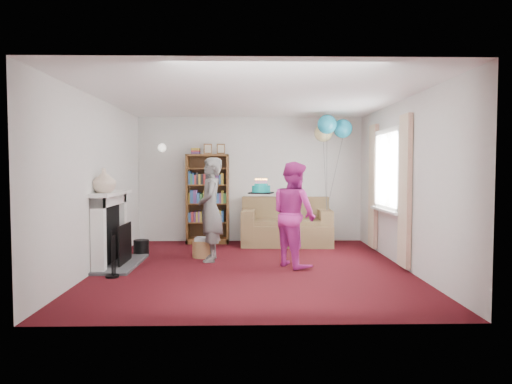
{
  "coord_description": "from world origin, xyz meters",
  "views": [
    {
      "loc": [
        -0.08,
        -6.72,
        1.48
      ],
      "look_at": [
        0.07,
        0.6,
        1.09
      ],
      "focal_mm": 32.0,
      "sensor_mm": 36.0,
      "label": 1
    }
  ],
  "objects_px": {
    "sofa": "(286,227)",
    "birthday_cake": "(261,189)",
    "bookcase": "(208,199)",
    "person_magenta": "(294,214)",
    "person_striped": "(211,209)"
  },
  "relations": [
    {
      "from": "sofa",
      "to": "person_magenta",
      "type": "distance_m",
      "value": 2.03
    },
    {
      "from": "person_striped",
      "to": "birthday_cake",
      "type": "bearing_deg",
      "value": 61.43
    },
    {
      "from": "bookcase",
      "to": "sofa",
      "type": "bearing_deg",
      "value": -8.46
    },
    {
      "from": "sofa",
      "to": "person_magenta",
      "type": "bearing_deg",
      "value": -88.24
    },
    {
      "from": "bookcase",
      "to": "person_striped",
      "type": "bearing_deg",
      "value": -83.84
    },
    {
      "from": "sofa",
      "to": "person_magenta",
      "type": "xyz_separation_m",
      "value": [
        -0.06,
        -1.98,
        0.45
      ]
    },
    {
      "from": "bookcase",
      "to": "sofa",
      "type": "distance_m",
      "value": 1.64
    },
    {
      "from": "person_striped",
      "to": "birthday_cake",
      "type": "xyz_separation_m",
      "value": [
        0.79,
        -0.38,
        0.34
      ]
    },
    {
      "from": "bookcase",
      "to": "sofa",
      "type": "relative_size",
      "value": 1.14
    },
    {
      "from": "bookcase",
      "to": "birthday_cake",
      "type": "distance_m",
      "value": 2.4
    },
    {
      "from": "bookcase",
      "to": "person_magenta",
      "type": "xyz_separation_m",
      "value": [
        1.48,
        -2.21,
        -0.08
      ]
    },
    {
      "from": "bookcase",
      "to": "person_striped",
      "type": "height_order",
      "value": "bookcase"
    },
    {
      "from": "bookcase",
      "to": "person_striped",
      "type": "distance_m",
      "value": 1.8
    },
    {
      "from": "person_magenta",
      "to": "bookcase",
      "type": "bearing_deg",
      "value": 3.61
    },
    {
      "from": "sofa",
      "to": "birthday_cake",
      "type": "relative_size",
      "value": 5.13
    }
  ]
}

